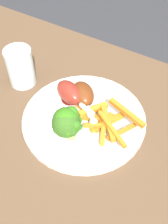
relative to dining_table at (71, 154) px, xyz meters
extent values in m
cube|color=brown|center=(0.00, 0.00, 0.10)|extent=(1.09, 0.67, 0.03)
cylinder|color=#443122|center=(0.48, -0.27, -0.26)|extent=(0.06, 0.06, 0.68)
cylinder|color=white|center=(-0.02, -0.04, 0.12)|extent=(0.29, 0.29, 0.01)
cylinder|color=#74B152|center=(-0.01, 0.03, 0.14)|extent=(0.02, 0.02, 0.02)
sphere|color=#33611D|center=(-0.01, 0.03, 0.17)|extent=(0.06, 0.06, 0.06)
sphere|color=#33611D|center=(-0.01, 0.05, 0.17)|extent=(0.02, 0.02, 0.02)
sphere|color=#33611D|center=(0.00, 0.00, 0.17)|extent=(0.02, 0.02, 0.02)
sphere|color=#33611D|center=(-0.03, 0.04, 0.17)|extent=(0.02, 0.02, 0.02)
cylinder|color=#90BD5B|center=(-0.02, 0.03, 0.14)|extent=(0.02, 0.02, 0.03)
sphere|color=#306B1B|center=(-0.02, 0.03, 0.17)|extent=(0.05, 0.05, 0.05)
sphere|color=#306B1B|center=(-0.04, 0.03, 0.18)|extent=(0.02, 0.02, 0.02)
sphere|color=#306B1B|center=(-0.04, 0.02, 0.17)|extent=(0.02, 0.02, 0.02)
sphere|color=#306B1B|center=(-0.01, 0.02, 0.18)|extent=(0.02, 0.02, 0.02)
cylinder|color=#80B459|center=(-0.01, 0.02, 0.14)|extent=(0.02, 0.02, 0.02)
sphere|color=#347619|center=(-0.01, 0.02, 0.17)|extent=(0.06, 0.06, 0.06)
sphere|color=#347619|center=(0.01, 0.02, 0.18)|extent=(0.02, 0.02, 0.02)
sphere|color=#347619|center=(-0.02, 0.04, 0.17)|extent=(0.03, 0.03, 0.03)
sphere|color=#347619|center=(-0.02, 0.01, 0.18)|extent=(0.03, 0.03, 0.03)
sphere|color=#347619|center=(0.00, 0.01, 0.18)|extent=(0.02, 0.02, 0.02)
sphere|color=#347619|center=(-0.01, 0.01, 0.18)|extent=(0.03, 0.03, 0.03)
sphere|color=#347619|center=(-0.03, 0.01, 0.17)|extent=(0.02, 0.02, 0.02)
cube|color=orange|center=(-0.07, -0.05, 0.13)|extent=(0.05, 0.08, 0.01)
cube|color=orange|center=(-0.11, -0.07, 0.17)|extent=(0.10, 0.04, 0.01)
cube|color=orange|center=(-0.03, -0.05, 0.13)|extent=(0.08, 0.02, 0.01)
cube|color=orange|center=(-0.03, -0.05, 0.15)|extent=(0.05, 0.07, 0.01)
cube|color=orange|center=(-0.06, -0.02, 0.15)|extent=(0.06, 0.04, 0.01)
cube|color=orange|center=(-0.07, -0.03, 0.14)|extent=(0.05, 0.10, 0.01)
cube|color=orange|center=(-0.04, -0.04, 0.13)|extent=(0.07, 0.03, 0.01)
cube|color=orange|center=(-0.08, -0.03, 0.15)|extent=(0.07, 0.08, 0.01)
cube|color=orange|center=(-0.12, -0.04, 0.14)|extent=(0.04, 0.07, 0.01)
cube|color=orange|center=(-0.10, -0.02, 0.16)|extent=(0.09, 0.06, 0.01)
cube|color=orange|center=(-0.07, -0.04, 0.13)|extent=(0.02, 0.06, 0.01)
cylinder|color=maroon|center=(0.04, -0.07, 0.13)|extent=(0.04, 0.04, 0.00)
ellipsoid|color=maroon|center=(0.04, -0.07, 0.15)|extent=(0.09, 0.08, 0.05)
cylinder|color=beige|center=(-0.02, -0.04, 0.15)|extent=(0.04, 0.03, 0.01)
sphere|color=silver|center=(-0.04, -0.04, 0.15)|extent=(0.02, 0.02, 0.02)
cylinder|color=#4B1C0B|center=(0.01, -0.08, 0.13)|extent=(0.05, 0.05, 0.00)
ellipsoid|color=maroon|center=(0.01, -0.08, 0.15)|extent=(0.09, 0.09, 0.04)
cylinder|color=beige|center=(-0.04, -0.04, 0.15)|extent=(0.04, 0.04, 0.01)
sphere|color=silver|center=(-0.05, -0.02, 0.15)|extent=(0.02, 0.02, 0.02)
cylinder|color=silver|center=(0.19, -0.07, 0.17)|extent=(0.07, 0.07, 0.10)
camera|label=1|loc=(-0.23, 0.31, 0.62)|focal=44.11mm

